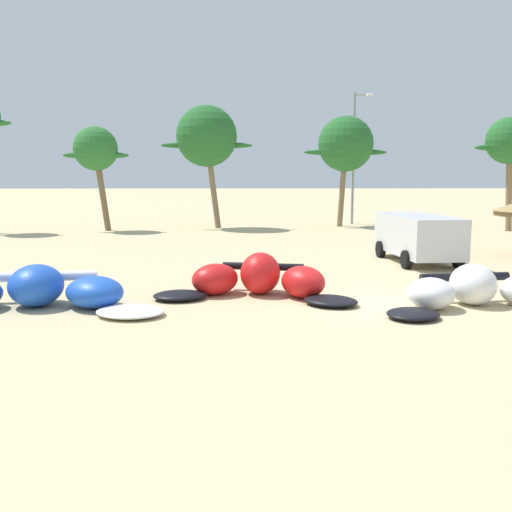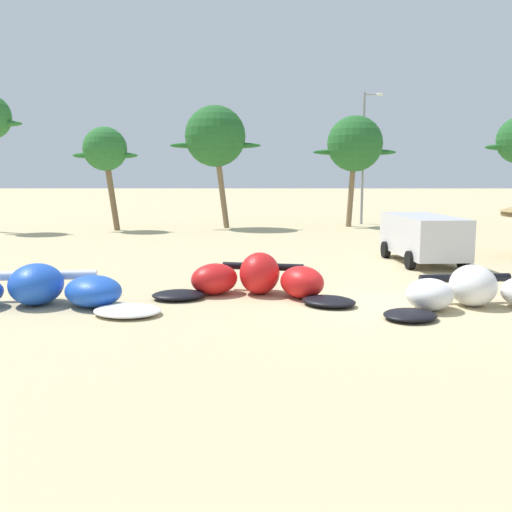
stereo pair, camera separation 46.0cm
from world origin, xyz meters
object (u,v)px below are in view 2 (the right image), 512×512
Objects in this scene: kite_left at (258,280)px; palm_center_left at (355,144)px; palm_left at (105,150)px; parked_car_second at (422,235)px; kite_far_left at (33,292)px; palm_left_of_gap at (215,137)px; lamppost_west at (364,152)px; kite_left_of_center at (478,293)px.

palm_center_left is at bearing 74.09° from kite_left.
palm_center_left is at bearing 9.59° from palm_left.
palm_left is 15.86m from palm_center_left.
kite_left is at bearing -135.53° from parked_car_second.
palm_center_left is (6.26, 21.96, 4.91)m from kite_left.
kite_left is (5.80, 1.49, 0.04)m from kite_far_left.
palm_left_of_gap is 0.87× the size of lamppost_west.
kite_left_of_center is 24.63m from palm_left_of_gap.
palm_left is at bearing 140.34° from parked_car_second.
lamppost_west is (10.04, 2.98, -0.82)m from palm_left_of_gap.
lamppost_west is at bearing 86.40° from kite_left_of_center.
palm_left reaches higher than kite_far_left.
parked_car_second is at bearing -58.12° from palm_left_of_gap.
kite_left_of_center is (11.46, -0.04, -0.00)m from kite_far_left.
palm_left_of_gap reaches higher than palm_left.
parked_car_second is 0.55× the size of lamppost_west.
lamppost_west is (16.64, 4.63, 0.09)m from palm_left.
palm_left_of_gap reaches higher than palm_center_left.
lamppost_west is (1.60, 25.48, 4.55)m from kite_left_of_center.
lamppost_west is at bearing 87.13° from parked_car_second.
kite_left is at bearing -64.12° from palm_left.
kite_left is 0.65× the size of lamppost_west.
palm_left is 17.27m from lamppost_west.
palm_left is 0.81× the size of palm_left_of_gap.
palm_left_of_gap is at bearing 97.54° from kite_left.
kite_far_left is 5.99m from kite_left.
kite_left is at bearing -82.46° from palm_left_of_gap.
kite_left_of_center is 25.93m from lamppost_west.
kite_left_of_center is at bearing -54.21° from palm_left.
kite_left is 0.80× the size of palm_center_left.
kite_far_left is at bearing -117.21° from palm_center_left.
lamppost_west is (0.89, 17.69, 3.88)m from parked_car_second.
palm_center_left is (9.04, 0.99, -0.42)m from palm_left_of_gap.
parked_car_second reaches higher than kite_far_left.
palm_center_left is 0.81× the size of lamppost_west.
parked_car_second is 16.27m from palm_center_left.
kite_left is at bearing -105.91° from palm_center_left.
palm_left_of_gap is 9.10m from palm_center_left.
parked_car_second is 0.63× the size of palm_left_of_gap.
parked_car_second is at bearing -39.66° from palm_left.
kite_left is 23.36m from palm_center_left.
kite_far_left is 0.91× the size of palm_left_of_gap.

